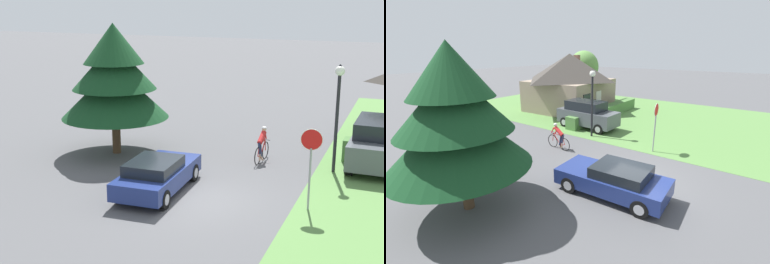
{
  "view_description": "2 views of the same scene",
  "coord_description": "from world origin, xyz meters",
  "views": [
    {
      "loc": [
        6.68,
        -16.18,
        6.9
      ],
      "look_at": [
        -1.45,
        3.39,
        1.48
      ],
      "focal_mm": 50.0,
      "sensor_mm": 36.0,
      "label": 1
    },
    {
      "loc": [
        -9.5,
        -4.07,
        5.46
      ],
      "look_at": [
        0.11,
        3.09,
        1.65
      ],
      "focal_mm": 24.0,
      "sensor_mm": 36.0,
      "label": 2
    }
  ],
  "objects": [
    {
      "name": "ground_plane",
      "position": [
        0.0,
        0.0,
        0.0
      ],
      "size": [
        140.0,
        140.0,
        0.0
      ],
      "primitive_type": "plane",
      "color": "#515154"
    },
    {
      "name": "cyclist",
      "position": [
        1.03,
        5.16,
        0.72
      ],
      "size": [
        0.44,
        1.74,
        1.51
      ],
      "rotation": [
        0.0,
        0.0,
        1.5
      ],
      "color": "black",
      "rests_on": "ground"
    },
    {
      "name": "parked_suv_right",
      "position": [
        5.55,
        6.29,
        1.0
      ],
      "size": [
        2.0,
        4.5,
        1.99
      ],
      "rotation": [
        0.0,
        0.0,
        1.55
      ],
      "color": "#4C5156",
      "rests_on": "ground"
    },
    {
      "name": "street_lamp",
      "position": [
        4.09,
        4.92,
        3.0
      ],
      "size": [
        0.38,
        0.38,
        4.36
      ],
      "color": "black",
      "rests_on": "ground"
    },
    {
      "name": "conifer_tall_near",
      "position": [
        -5.37,
        3.96,
        3.42
      ],
      "size": [
        4.74,
        4.74,
        5.78
      ],
      "color": "#4C3823",
      "rests_on": "ground"
    },
    {
      "name": "sedan_left_lane",
      "position": [
        -1.47,
        0.17,
        0.66
      ],
      "size": [
        2.07,
        4.45,
        1.29
      ],
      "rotation": [
        0.0,
        0.0,
        1.63
      ],
      "color": "navy",
      "rests_on": "ground"
    },
    {
      "name": "stop_sign",
      "position": [
        3.88,
        0.61,
        1.96
      ],
      "size": [
        0.72,
        0.08,
        2.76
      ],
      "rotation": [
        0.0,
        0.0,
        3.22
      ],
      "color": "gray",
      "rests_on": "ground"
    },
    {
      "name": "deciduous_tree_right",
      "position": [
        14.77,
        13.19,
        3.72
      ],
      "size": [
        3.32,
        3.32,
        5.47
      ],
      "color": "#4C3823",
      "rests_on": "ground"
    },
    {
      "name": "hedge_row",
      "position": [
        9.07,
        6.84,
        0.47
      ],
      "size": [
        9.72,
        0.9,
        0.94
      ],
      "primitive_type": "cube",
      "color": "#4C7A3D",
      "rests_on": "ground"
    },
    {
      "name": "grass_verge_right",
      "position": [
        11.39,
        4.0,
        0.01
      ],
      "size": [
        16.0,
        36.0,
        0.01
      ],
      "primitive_type": "cube",
      "color": "#568442",
      "rests_on": "ground"
    },
    {
      "name": "cottage_house",
      "position": [
        9.89,
        11.33,
        2.7
      ],
      "size": [
        8.03,
        7.16,
        5.21
      ],
      "rotation": [
        0.0,
        0.0,
        0.05
      ],
      "color": "gray",
      "rests_on": "ground"
    }
  ]
}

